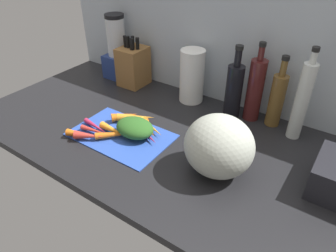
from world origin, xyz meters
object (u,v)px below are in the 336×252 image
Objects in this scene: carrot_3 at (125,116)px; bottle_2 at (277,99)px; carrot_10 at (151,127)px; bottle_0 at (234,90)px; knife_block at (133,66)px; bottle_1 at (255,89)px; cutting_board at (121,135)px; carrot_9 at (95,131)px; carrot_8 at (81,134)px; paper_towel_roll at (192,76)px; carrot_4 at (149,128)px; carrot_5 at (147,135)px; carrot_6 at (89,136)px; blender_appliance at (117,51)px; winter_squash at (219,146)px; bottle_3 at (302,101)px; carrot_0 at (115,131)px; carrot_1 at (136,117)px; carrot_2 at (96,126)px; carrot_7 at (119,134)px.

carrot_3 is 61.76cm from bottle_2.
bottle_0 is at bearing 53.38° from carrot_10.
bottle_1 is (61.89, 2.58, 3.60)cm from knife_block.
cutting_board is 10.22cm from carrot_9.
carrot_8 is 54.88cm from paper_towel_roll.
carrot_4 is 3.81cm from carrot_5.
carrot_6 is 0.34× the size of blender_appliance.
winter_squash is at bearing -72.75° from bottle_0.
winter_squash reaches higher than cutting_board.
carrot_4 is at bearing 46.71° from carrot_6.
carrot_4 is 26.12cm from carrot_8.
bottle_1 is (28.99, 0.85, 1.39)cm from paper_towel_roll.
bottle_0 is at bearing 40.10° from carrot_3.
paper_towel_roll is 0.68× the size of bottle_3.
carrot_0 is 12.98cm from carrot_5.
carrot_5 is 47.29cm from bottle_1.
carrot_5 is 31.21cm from winter_squash.
carrot_9 is 0.44× the size of bottle_2.
carrot_8 is 0.52× the size of winter_squash.
carrot_5 is (11.14, -7.11, -0.51)cm from carrot_1.
carrot_2 is 0.59× the size of winter_squash.
carrot_4 is at bearing 50.44° from carrot_7.
carrot_8 is at bearing -135.01° from carrot_0.
carrot_7 is 0.57× the size of bottle_0.
carrot_5 is at bearing -17.43° from carrot_3.
carrot_0 is 10.80cm from carrot_3.
carrot_3 reaches higher than carrot_1.
carrot_3 reaches higher than carrot_5.
carrot_8 is at bearing -90.81° from carrot_2.
carrot_4 is 0.64× the size of carrot_7.
carrot_10 is at bearing 168.59° from winter_squash.
bottle_2 is (38.06, 1.41, -0.44)cm from paper_towel_roll.
carrot_1 is 1.19× the size of carrot_9.
carrot_3 is at bearing -154.13° from carrot_1.
bottle_3 reaches higher than bottle_0.
bottle_0 reaches higher than carrot_5.
cutting_board is 42.63cm from paper_towel_roll.
bottle_1 is (38.64, 42.44, 11.27)cm from carrot_0.
cutting_board is 3.41× the size of carrot_4.
carrot_3 is at bearing 84.21° from carrot_6.
carrot_0 is at bearing -132.12° from carrot_10.
carrot_10 is (-2.33, 5.38, -0.01)cm from carrot_5.
carrot_10 is at bearing 51.08° from carrot_6.
carrot_5 is 11.05cm from carrot_7.
carrot_2 is 51.88cm from winter_squash.
bottle_2 reaches higher than carrot_1.
carrot_5 is 0.38× the size of blender_appliance.
paper_towel_roll is at bearing 3.00° from knife_block.
carrot_6 reaches higher than carrot_9.
bottle_3 is (47.18, 30.47, 13.19)cm from carrot_4.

